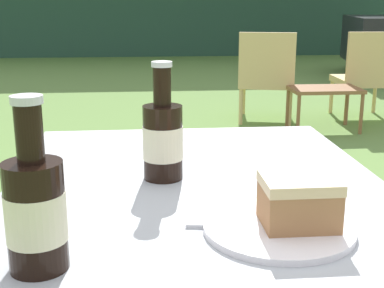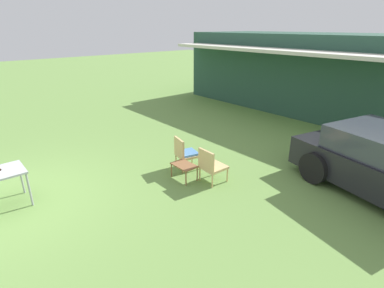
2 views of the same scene
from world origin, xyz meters
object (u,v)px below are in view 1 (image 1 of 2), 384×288
Objects in this scene: wicker_chair_cushioned at (266,75)px; wicker_chair_plain at (367,73)px; patio_table at (197,220)px; cake_on_plate at (290,212)px; garden_side_table at (325,93)px; cola_bottle_far at (35,210)px; cola_bottle_near at (163,138)px.

wicker_chair_cushioned and wicker_chair_plain have the same top height.
patio_table is 3.89× the size of cake_on_plate.
garden_side_table is at bearing 37.27° from wicker_chair_plain.
cola_bottle_far reaches higher than garden_side_table.
cola_bottle_near is (-2.02, -3.76, 0.40)m from wicker_chair_plain.
wicker_chair_plain is at bearing 34.78° from garden_side_table.
garden_side_table is at bearing 151.03° from wicker_chair_cushioned.
garden_side_table is 3.74m from patio_table.
cola_bottle_far is (-0.24, -0.32, 0.16)m from patio_table.
patio_table is (-1.44, -3.43, 0.35)m from garden_side_table.
wicker_chair_cushioned is at bearing 0.94° from wicker_chair_plain.
cola_bottle_far is (-2.19, -4.11, 0.40)m from wicker_chair_plain.
patio_table is at bearing 65.19° from wicker_chair_plain.
garden_side_table is 2.58× the size of cola_bottle_near.
patio_table reaches higher than garden_side_table.
wicker_chair_plain is 4.28m from cola_bottle_near.
wicker_chair_cushioned is 4.34m from cola_bottle_far.
wicker_chair_plain is 4.43m from cake_on_plate.
garden_side_table is 0.66× the size of patio_table.
cake_on_plate is at bearing 90.93° from wicker_chair_cushioned.
cola_bottle_far is (-1.68, -3.75, 0.51)m from garden_side_table.
cola_bottle_far is at bearing -114.10° from garden_side_table.
cake_on_plate reaches higher than wicker_chair_plain.
cola_bottle_near is at bearing 87.51° from wicker_chair_cushioned.
cake_on_plate is at bearing -109.82° from garden_side_table.
garden_side_table is at bearing 70.18° from cake_on_plate.
cake_on_plate is at bearing 13.38° from cola_bottle_far.
wicker_chair_plain reaches higher than patio_table.
garden_side_table is 3.92m from cake_on_plate.
cake_on_plate is (-0.90, -4.05, 0.35)m from wicker_chair_cushioned.
wicker_chair_cushioned reaches higher than garden_side_table.
wicker_chair_cushioned is 3.96m from patio_table.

